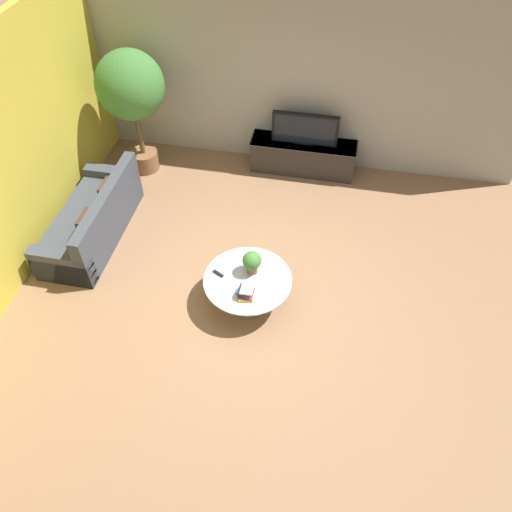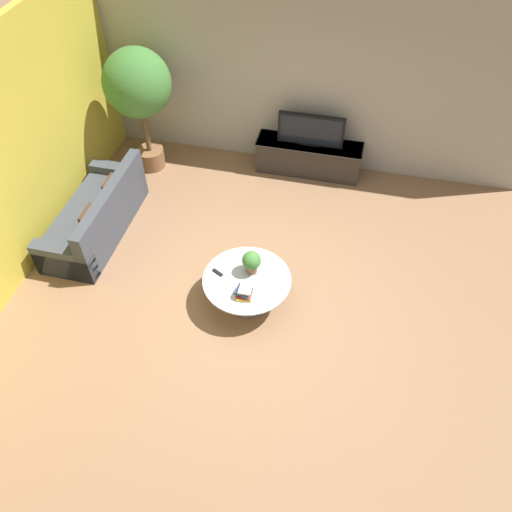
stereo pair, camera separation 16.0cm
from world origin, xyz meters
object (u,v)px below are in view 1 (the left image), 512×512
(couch_by_wall, at_px, (93,221))
(coffee_table, at_px, (248,285))
(potted_palm_tall, at_px, (131,90))
(television, at_px, (305,129))
(media_console, at_px, (303,156))
(potted_plant_tabletop, at_px, (252,262))

(couch_by_wall, bearing_deg, coffee_table, 72.55)
(coffee_table, distance_m, couch_by_wall, 2.60)
(potted_palm_tall, bearing_deg, television, 9.91)
(couch_by_wall, relative_size, potted_palm_tall, 0.98)
(television, bearing_deg, media_console, 90.00)
(media_console, distance_m, television, 0.52)
(potted_plant_tabletop, bearing_deg, couch_by_wall, 165.69)
(couch_by_wall, height_order, potted_palm_tall, potted_palm_tall)
(television, distance_m, potted_plant_tabletop, 2.83)
(couch_by_wall, bearing_deg, potted_plant_tabletop, 75.69)
(coffee_table, relative_size, potted_palm_tall, 0.55)
(television, bearing_deg, potted_palm_tall, -170.09)
(television, xyz_separation_m, potted_palm_tall, (-2.65, -0.46, 0.65))
(potted_palm_tall, bearing_deg, couch_by_wall, -95.56)
(media_console, xyz_separation_m, coffee_table, (-0.34, -2.95, 0.02))
(media_console, xyz_separation_m, couch_by_wall, (-2.82, -2.17, -0.00))
(media_console, distance_m, potted_plant_tabletop, 2.85)
(couch_by_wall, height_order, potted_plant_tabletop, couch_by_wall)
(media_console, height_order, couch_by_wall, couch_by_wall)
(coffee_table, relative_size, potted_plant_tabletop, 3.45)
(media_console, bearing_deg, potted_palm_tall, -170.05)
(television, bearing_deg, coffee_table, -96.52)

